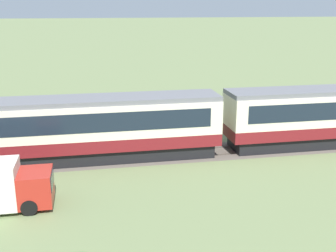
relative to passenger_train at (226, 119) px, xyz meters
name	(u,v)px	position (x,y,z in m)	size (l,w,h in m)	color
ground_plane	(312,145)	(6.58, 0.04, -2.30)	(600.00, 600.00, 0.00)	#707F51
passenger_train	(226,119)	(0.00, 0.00, 0.00)	(84.23, 3.00, 4.14)	maroon
railway_track	(174,154)	(-3.60, 0.00, -2.29)	(126.41, 3.60, 0.04)	#665B51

